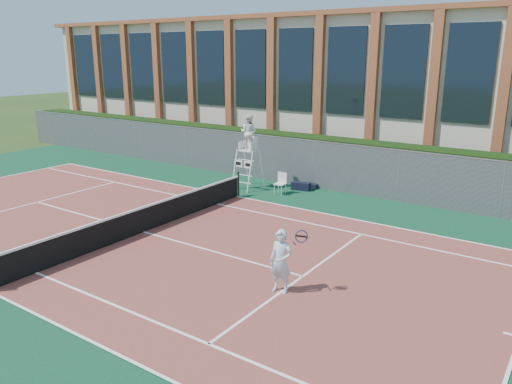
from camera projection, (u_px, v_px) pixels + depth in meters
The scene contains 12 objects.
ground at pixel (144, 233), 17.51m from camera, with size 120.00×120.00×0.00m, color #233814.
apron at pixel (164, 225), 18.30m from camera, with size 36.00×20.00×0.01m, color #0D3A29.
tennis_court at pixel (143, 232), 17.50m from camera, with size 23.77×10.97×0.02m, color brown.
tennis_net at pixel (143, 218), 17.37m from camera, with size 0.10×11.30×1.10m.
fence at pixel (277, 160), 24.20m from camera, with size 40.00×0.06×2.20m, color #595E60, non-canonical shape.
hedge at pixel (290, 156), 25.15m from camera, with size 40.00×1.40×2.20m, color black.
building at pixel (357, 86), 30.64m from camera, with size 45.00×10.60×8.22m.
umpire_chair at pixel (249, 134), 22.67m from camera, with size 0.97×1.49×3.46m.
plastic_chair at pixel (281, 181), 22.21m from camera, with size 0.46×0.46×0.96m.
sports_bag_near at pixel (301, 186), 22.91m from camera, with size 0.86×0.34×0.37m, color black.
sports_bag_far at pixel (311, 186), 23.20m from camera, with size 0.56×0.24×0.22m, color black.
tennis_player at pixel (281, 261), 12.88m from camera, with size 0.97×0.67×1.73m.
Camera 1 is at (12.61, -11.33, 6.07)m, focal length 35.00 mm.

